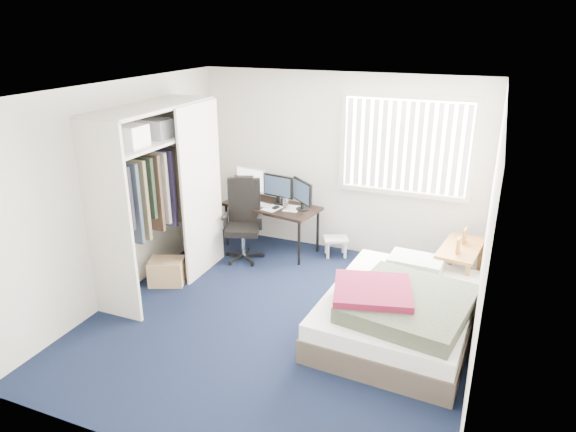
% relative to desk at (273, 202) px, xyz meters
% --- Properties ---
extents(ground, '(4.20, 4.20, 0.00)m').
position_rel_desk_xyz_m(ground, '(0.85, -1.75, -0.71)').
color(ground, black).
rests_on(ground, ground).
extents(room_shell, '(4.20, 4.20, 4.20)m').
position_rel_desk_xyz_m(room_shell, '(0.85, -1.75, 0.80)').
color(room_shell, silver).
rests_on(room_shell, ground).
extents(window_assembly, '(1.72, 0.09, 1.32)m').
position_rel_desk_xyz_m(window_assembly, '(1.75, 0.29, 0.89)').
color(window_assembly, white).
rests_on(window_assembly, ground).
extents(closet, '(0.64, 1.84, 2.22)m').
position_rel_desk_xyz_m(closet, '(-0.82, -1.49, 0.64)').
color(closet, beige).
rests_on(closet, ground).
extents(desk, '(1.45, 0.86, 1.13)m').
position_rel_desk_xyz_m(desk, '(0.00, 0.00, 0.00)').
color(desk, black).
rests_on(desk, ground).
extents(office_chair, '(0.68, 0.68, 1.13)m').
position_rel_desk_xyz_m(office_chair, '(-0.25, -0.43, -0.28)').
color(office_chair, black).
rests_on(office_chair, ground).
extents(footstool, '(0.41, 0.38, 0.27)m').
position_rel_desk_xyz_m(footstool, '(0.93, 0.08, -0.50)').
color(footstool, white).
rests_on(footstool, ground).
extents(nightstand, '(0.55, 0.91, 0.77)m').
position_rel_desk_xyz_m(nightstand, '(2.60, -0.32, -0.19)').
color(nightstand, brown).
rests_on(nightstand, ground).
extents(bed, '(1.60, 2.06, 0.65)m').
position_rel_desk_xyz_m(bed, '(2.11, -1.53, -0.43)').
color(bed, '#453B31').
rests_on(bed, ground).
extents(pine_box, '(0.51, 0.45, 0.32)m').
position_rel_desk_xyz_m(pine_box, '(-0.80, -1.50, -0.55)').
color(pine_box, tan).
rests_on(pine_box, ground).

